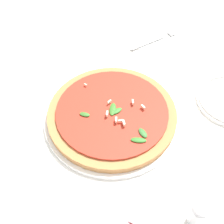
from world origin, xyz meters
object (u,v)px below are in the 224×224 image
(pizza_arugula_main, at_px, (112,115))
(shaker_pepper, at_px, (198,214))
(fork, at_px, (158,38))
(wine_glass, at_px, (138,212))

(pizza_arugula_main, distance_m, shaker_pepper, 0.32)
(fork, height_order, shaker_pepper, shaker_pepper)
(wine_glass, xyz_separation_m, shaker_pepper, (0.11, -0.05, -0.06))
(fork, distance_m, shaker_pepper, 0.59)
(fork, relative_size, shaker_pepper, 3.07)
(shaker_pepper, bearing_deg, wine_glass, 154.25)
(wine_glass, relative_size, fork, 0.67)
(wine_glass, distance_m, shaker_pepper, 0.14)
(pizza_arugula_main, bearing_deg, wine_glass, -115.12)
(shaker_pepper, bearing_deg, fork, 57.65)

